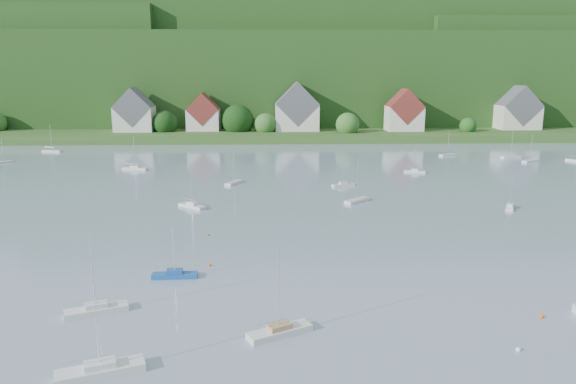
{
  "coord_description": "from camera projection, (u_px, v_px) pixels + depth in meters",
  "views": [
    {
      "loc": [
        -5.89,
        -18.03,
        24.4
      ],
      "look_at": [
        -2.48,
        75.0,
        4.0
      ],
      "focal_mm": 34.19,
      "sensor_mm": 36.0,
      "label": 1
    }
  ],
  "objects": [
    {
      "name": "mooring_buoy_5",
      "position": [
        209.0,
        266.0,
        70.44
      ],
      "size": [
        0.4,
        0.4,
        0.4
      ],
      "primitive_type": "sphere",
      "color": "orange",
      "rests_on": "ground"
    },
    {
      "name": "village_building_1",
      "position": [
        203.0,
        115.0,
        204.59
      ],
      "size": [
        12.0,
        9.36,
        14.0
      ],
      "color": "beige",
      "rests_on": "far_shore_strip"
    },
    {
      "name": "village_building_2",
      "position": [
        297.0,
        111.0,
        204.54
      ],
      "size": [
        16.0,
        11.44,
        18.0
      ],
      "color": "beige",
      "rests_on": "far_shore_strip"
    },
    {
      "name": "far_sailboat_cluster",
      "position": [
        350.0,
        168.0,
        139.75
      ],
      "size": [
        186.2,
        80.73,
        8.71
      ],
      "color": "silver",
      "rests_on": "ground"
    },
    {
      "name": "mooring_buoy_3",
      "position": [
        208.0,
        236.0,
        83.51
      ],
      "size": [
        0.41,
        0.41,
        0.41
      ],
      "primitive_type": "sphere",
      "color": "orange",
      "rests_on": "ground"
    },
    {
      "name": "forested_ridge",
      "position": [
        280.0,
        75.0,
        280.32
      ],
      "size": [
        620.0,
        181.22,
        69.89
      ],
      "color": "#143B13",
      "rests_on": "ground"
    },
    {
      "name": "village_building_4",
      "position": [
        518.0,
        112.0,
        209.68
      ],
      "size": [
        15.0,
        10.4,
        16.5
      ],
      "color": "beige",
      "rests_on": "far_shore_strip"
    },
    {
      "name": "near_sailboat_0",
      "position": [
        100.0,
        369.0,
        45.05
      ],
      "size": [
        7.34,
        4.34,
        9.58
      ],
      "rotation": [
        0.0,
        0.0,
        0.36
      ],
      "color": "silver",
      "rests_on": "ground"
    },
    {
      "name": "near_sailboat_6",
      "position": [
        96.0,
        309.0,
        56.6
      ],
      "size": [
        6.51,
        3.98,
        8.51
      ],
      "rotation": [
        0.0,
        0.0,
        0.38
      ],
      "color": "silver",
      "rests_on": "ground"
    },
    {
      "name": "mooring_buoy_0",
      "position": [
        88.0,
        376.0,
        45.03
      ],
      "size": [
        0.49,
        0.49,
        0.49
      ],
      "primitive_type": "sphere",
      "color": "orange",
      "rests_on": "ground"
    },
    {
      "name": "mooring_buoy_2",
      "position": [
        541.0,
        318.0,
        55.65
      ],
      "size": [
        0.49,
        0.49,
        0.49
      ],
      "primitive_type": "sphere",
      "color": "orange",
      "rests_on": "ground"
    },
    {
      "name": "village_building_3",
      "position": [
        404.0,
        113.0,
        204.2
      ],
      "size": [
        13.0,
        10.4,
        15.5
      ],
      "color": "beige",
      "rests_on": "far_shore_strip"
    },
    {
      "name": "far_shore_strip",
      "position": [
        283.0,
        131.0,
        217.95
      ],
      "size": [
        600.0,
        60.0,
        3.0
      ],
      "primitive_type": "cube",
      "color": "#2C521F",
      "rests_on": "ground"
    },
    {
      "name": "near_sailboat_2",
      "position": [
        280.0,
        331.0,
        51.89
      ],
      "size": [
        6.47,
        4.49,
        8.59
      ],
      "rotation": [
        0.0,
        0.0,
        0.47
      ],
      "color": "silver",
      "rests_on": "ground"
    },
    {
      "name": "near_sailboat_1",
      "position": [
        175.0,
        274.0,
        66.44
      ],
      "size": [
        5.51,
        1.73,
        7.37
      ],
      "rotation": [
        0.0,
        0.0,
        0.04
      ],
      "color": "#1B519C",
      "rests_on": "ground"
    },
    {
      "name": "mooring_buoy_1",
      "position": [
        518.0,
        351.0,
        49.02
      ],
      "size": [
        0.45,
        0.45,
        0.45
      ],
      "primitive_type": "sphere",
      "color": "white",
      "rests_on": "ground"
    },
    {
      "name": "village_building_0",
      "position": [
        134.0,
        113.0,
        201.58
      ],
      "size": [
        14.0,
        10.4,
        16.0
      ],
      "color": "beige",
      "rests_on": "far_shore_strip"
    }
  ]
}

